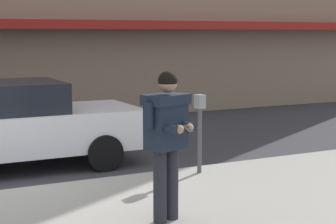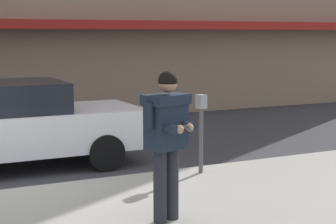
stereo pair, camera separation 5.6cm
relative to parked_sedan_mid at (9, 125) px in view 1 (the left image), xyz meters
name	(u,v)px [view 1 (the left image)]	position (x,y,z in m)	size (l,w,h in m)	color
curb_paint_line	(57,187)	(0.40, -1.55, -0.79)	(28.00, 0.12, 0.01)	silver
parked_sedan_mid	(9,125)	(0.00, 0.00, 0.00)	(4.50, 1.93, 1.54)	silver
man_texting_on_phone	(167,130)	(1.06, -4.06, 0.46)	(0.62, 0.65, 1.81)	#23232B
parking_meter	(200,122)	(2.57, -2.20, 0.18)	(0.12, 0.18, 1.27)	#4C4C51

